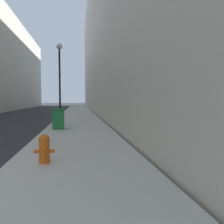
% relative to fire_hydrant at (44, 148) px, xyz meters
% --- Properties ---
extents(sidewalk_right, '(3.58, 60.00, 0.13)m').
position_rel_fire_hydrant_xyz_m(sidewalk_right, '(0.84, 16.03, -0.45)').
color(sidewalk_right, '#B7B2A8').
rests_on(sidewalk_right, ground).
extents(building_right_stone, '(12.00, 60.00, 20.93)m').
position_rel_fire_hydrant_xyz_m(building_right_stone, '(8.73, 24.03, 9.95)').
color(building_right_stone, beige).
rests_on(building_right_stone, ground).
extents(fire_hydrant, '(0.50, 0.39, 0.72)m').
position_rel_fire_hydrant_xyz_m(fire_hydrant, '(0.00, 0.00, 0.00)').
color(fire_hydrant, '#D15614').
rests_on(fire_hydrant, sidewalk_right).
extents(trash_bin, '(0.61, 0.65, 1.09)m').
position_rel_fire_hydrant_xyz_m(trash_bin, '(-0.22, 6.45, 0.18)').
color(trash_bin, '#1E7538').
rests_on(trash_bin, sidewalk_right).
extents(lamppost, '(0.40, 0.40, 5.27)m').
position_rel_fire_hydrant_xyz_m(lamppost, '(-0.35, 9.34, 2.99)').
color(lamppost, black).
rests_on(lamppost, sidewalk_right).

